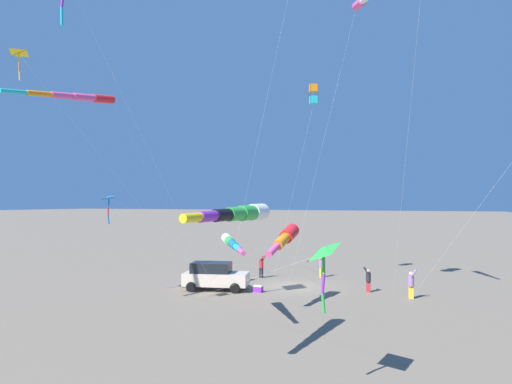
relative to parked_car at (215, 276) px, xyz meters
name	(u,v)px	position (x,y,z in m)	size (l,w,h in m)	color
ground_plane	(294,286)	(4.50, 3.35, -0.95)	(600.00, 600.00, 0.00)	#756654
parked_car	(215,276)	(0.00, 0.00, 0.00)	(4.62, 2.89, 1.85)	beige
cooler_box	(258,289)	(2.97, 0.45, -0.74)	(0.62, 0.42, 0.42)	purple
person_adult_flyer	(321,265)	(5.33, 7.81, 0.01)	(0.47, 0.58, 1.77)	gold
person_child_green_jacket	(411,283)	(12.43, 2.14, 0.03)	(0.56, 0.45, 1.81)	gold
person_child_grey_jacket	(368,278)	(9.68, 3.18, -0.06)	(0.51, 0.40, 1.65)	#B72833
person_bystander_far	(261,265)	(1.05, 5.80, 0.01)	(0.58, 0.47, 1.77)	#232328
kite_delta_checkered_midright	(21,56)	(-4.09, -11.92, 11.88)	(3.42, 13.09, 13.14)	yellow
kite_windsock_yellow_midlevel	(78,97)	(-4.64, -7.70, 10.89)	(5.12, 12.06, 12.37)	red
kite_windsock_small_distant	(285,238)	(5.86, -2.42, 2.91)	(2.64, 13.30, 4.63)	red
kite_box_rainbow_low_near	(313,94)	(5.15, 6.30, 13.22)	(4.14, 1.87, 14.93)	orange
kite_windsock_black_fish_shape	(232,243)	(4.48, -6.74, 2.93)	(5.59, 14.08, 4.26)	white
kite_delta_orange_high_right	(322,253)	(10.81, -13.38, 3.38)	(11.39, 11.77, 4.72)	green
kite_delta_striped_overhead	(110,198)	(-5.11, -4.47, 5.20)	(6.53, 11.65, 6.39)	blue
kite_windsock_magenta_far_left	(363,1)	(9.99, -0.30, 16.88)	(7.71, 7.73, 18.31)	#EF4C93
kite_windsock_purple_drifting	(239,214)	(6.97, -11.25, 4.51)	(6.13, 17.45, 5.85)	white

